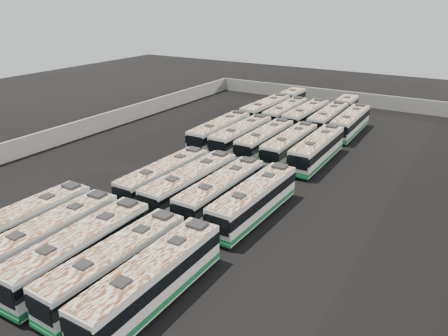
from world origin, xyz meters
TOP-DOWN VIEW (x-y plane):
  - ground at (0.00, 0.00)m, footprint 140.00×140.00m
  - perimeter_wall at (0.00, 0.00)m, footprint 45.20×73.20m
  - bus_front_far_left at (-5.85, -18.51)m, footprint 2.50×10.97m
  - bus_front_left at (-2.80, -18.46)m, footprint 2.49×10.81m
  - bus_front_center at (0.23, -18.54)m, footprint 2.61×11.07m
  - bus_front_right at (3.24, -18.45)m, footprint 2.48×10.76m
  - bus_front_far_right at (6.15, -18.52)m, footprint 2.39×10.98m
  - bus_midfront_left at (-2.81, -6.22)m, footprint 2.42×10.65m
  - bus_midfront_center at (0.14, -6.33)m, footprint 2.61×11.06m
  - bus_midfront_right at (3.15, -6.19)m, footprint 2.36×10.78m
  - bus_midfront_far_right at (6.24, -6.25)m, footprint 2.52×10.91m
  - bus_midback_far_left at (-5.86, 8.04)m, footprint 2.57×11.07m
  - bus_midback_left at (-2.88, 7.98)m, footprint 2.36×10.89m
  - bus_midback_center at (0.12, 8.04)m, footprint 2.25×10.60m
  - bus_midback_right at (3.12, 8.03)m, footprint 2.27×10.61m
  - bus_midback_far_right at (6.21, 8.06)m, footprint 2.43×10.97m
  - bus_back_far_left at (-5.82, 23.28)m, footprint 2.73×17.08m
  - bus_back_left at (-2.79, 20.21)m, footprint 2.39×10.68m
  - bus_back_center at (0.21, 20.16)m, footprint 2.53×11.00m
  - bus_back_right at (3.14, 23.19)m, footprint 2.65×16.60m
  - bus_back_far_right at (6.17, 20.24)m, footprint 2.52×10.86m

SIDE VIEW (x-z plane):
  - ground at x=0.00m, z-range 0.00..0.00m
  - perimeter_wall at x=0.00m, z-range 0.00..2.20m
  - bus_midback_center at x=0.12m, z-range 0.03..3.02m
  - bus_midback_right at x=3.12m, z-range 0.03..3.02m
  - bus_midfront_left at x=-2.81m, z-range 0.03..3.02m
  - bus_back_right at x=3.14m, z-range 0.03..3.03m
  - bus_back_left at x=-2.79m, z-range 0.03..3.03m
  - bus_front_right at x=3.24m, z-range 0.03..3.05m
  - bus_front_left at x=-2.80m, z-range 0.03..3.07m
  - bus_midfront_right at x=3.15m, z-range 0.03..3.07m
  - bus_back_far_right at x=6.17m, z-range 0.03..3.08m
  - bus_midfront_far_right at x=6.24m, z-range 0.03..3.10m
  - bus_midback_left at x=-2.88m, z-range 0.03..3.10m
  - bus_front_far_left at x=-5.85m, z-range 0.03..3.11m
  - bus_midback_far_right at x=6.21m, z-range 0.03..3.12m
  - bus_back_far_left at x=-5.82m, z-range 0.03..3.12m
  - bus_back_center at x=0.21m, z-range 0.03..3.12m
  - bus_front_far_right at x=6.15m, z-range 0.03..3.12m
  - bus_midfront_center at x=0.14m, z-range 0.03..3.13m
  - bus_front_center at x=0.23m, z-range 0.03..3.14m
  - bus_midback_far_left at x=-5.86m, z-range 0.03..3.14m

